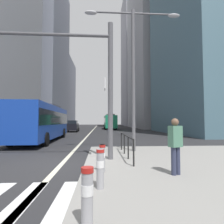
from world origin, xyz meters
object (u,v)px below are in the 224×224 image
Objects in this scene: bollard_front at (87,194)px; bollard_right at (102,157)px; city_bus_red_receding at (110,121)px; traffic_signal_gantry at (62,67)px; car_oncoming_mid at (73,126)px; street_lamp_post at (133,59)px; city_bus_blue_oncoming at (43,121)px; bollard_left at (100,167)px; pedestrian_waiting at (175,143)px; car_receding_near at (109,124)px.

bollard_right is at bearing 85.13° from bollard_front.
city_bus_red_receding is 1.72× the size of traffic_signal_gantry.
car_oncoming_mid is 0.55× the size of street_lamp_post.
traffic_signal_gantry is (3.48, -8.95, 2.29)m from city_bus_blue_oncoming.
bollard_left is (0.20, 1.60, 0.02)m from bollard_front.
car_oncoming_mid is at bearing 106.92° from street_lamp_post.
traffic_signal_gantry is 5.55m from pedestrian_waiting.
car_oncoming_mid is at bearing -107.62° from car_receding_near.
car_receding_near is at bearing 87.23° from bollard_right.
car_oncoming_mid reaches higher than bollard_front.
bollard_left is (-2.41, -50.04, -0.32)m from car_receding_near.
pedestrian_waiting is at bearing -89.83° from city_bus_red_receding.
city_bus_red_receding is 2.60× the size of car_receding_near.
car_oncoming_mid is at bearing 99.94° from bollard_left.
traffic_signal_gantry reaches higher than city_bus_blue_oncoming.
bollard_left is 1.47m from bollard_right.
city_bus_red_receding reaches higher than bollard_right.
traffic_signal_gantry is (-4.11, -46.61, 3.13)m from car_receding_near.
bollard_front is at bearing -70.42° from city_bus_blue_oncoming.
traffic_signal_gantry is at bearing 116.24° from bollard_left.
traffic_signal_gantry reaches higher than car_oncoming_mid.
traffic_signal_gantry reaches higher than city_bus_red_receding.
car_oncoming_mid is at bearing 97.38° from traffic_signal_gantry.
car_receding_near is at bearing 87.10° from bollard_front.
car_oncoming_mid is 0.70× the size of traffic_signal_gantry.
traffic_signal_gantry is at bearing -95.04° from car_receding_near.
street_lamp_post is (-0.59, -44.45, 4.29)m from car_receding_near.
city_bus_red_receding is at bearing 90.17° from pedestrian_waiting.
car_oncoming_mid is 24.33m from traffic_signal_gantry.
car_receding_near is 44.66m from street_lamp_post.
bollard_right is at bearing 87.51° from bollard_left.
city_bus_blue_oncoming reaches higher than car_receding_near.
city_bus_red_receding reaches higher than pedestrian_waiting.
car_oncoming_mid is at bearing 88.54° from city_bus_blue_oncoming.
street_lamp_post is 8.49× the size of bollard_left.
city_bus_red_receding is 37.78m from pedestrian_waiting.
car_receding_near is 48.63m from bollard_right.
pedestrian_waiting is at bearing -84.24° from street_lamp_post.
bollard_front is at bearing -80.98° from car_oncoming_mid.
street_lamp_post is (3.52, 2.16, 1.16)m from traffic_signal_gantry.
traffic_signal_gantry is at bearing 131.82° from bollard_right.
street_lamp_post is at bearing -73.08° from car_oncoming_mid.
traffic_signal_gantry is 4.37m from bollard_right.
bollard_front is at bearing -105.72° from street_lamp_post.
bollard_left is at bearing -93.21° from city_bus_red_receding.
traffic_signal_gantry is 7.37× the size of bollard_right.
street_lamp_post is 6.46m from bollard_right.
city_bus_red_receding is at bearing 86.79° from bollard_left.
city_bus_red_receding is (7.35, 26.40, -0.00)m from city_bus_blue_oncoming.
bollard_left is (5.17, -12.39, -1.16)m from city_bus_blue_oncoming.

